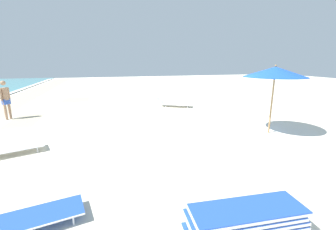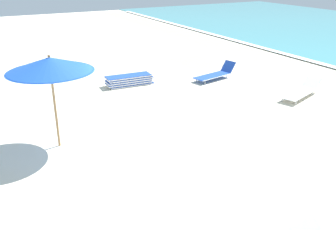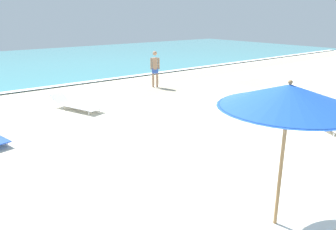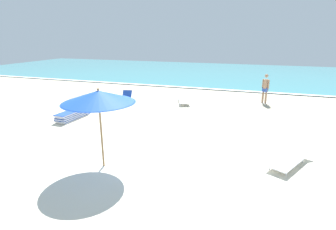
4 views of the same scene
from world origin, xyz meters
name	(u,v)px [view 4 (image 4 of 4)]	position (x,y,z in m)	size (l,w,h in m)	color
ground_plane	(160,144)	(0.00, 0.01, -0.08)	(60.00, 60.00, 0.16)	beige
ocean_water	(225,73)	(0.00, 20.37, 0.03)	(60.00, 19.37, 0.07)	teal
beach_umbrella	(98,97)	(-1.01, -2.39, 2.23)	(2.17, 2.17, 2.49)	#9E7547
lounger_stack	(73,115)	(-5.12, 1.40, 0.21)	(0.73, 1.96, 0.41)	blue
sun_lounger_under_umbrella	(290,158)	(4.57, -0.36, 0.21)	(1.50, 2.11, 0.52)	white
sun_lounger_beside_umbrella	(124,100)	(-4.18, 4.95, 0.22)	(1.00, 2.11, 0.63)	blue
sun_lounger_near_water_left	(184,99)	(-0.81, 6.40, 0.20)	(1.30, 2.33, 0.49)	white
beachgoer_wading_adult	(265,87)	(3.87, 7.77, 1.00)	(0.40, 0.31, 1.76)	#A37A5B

